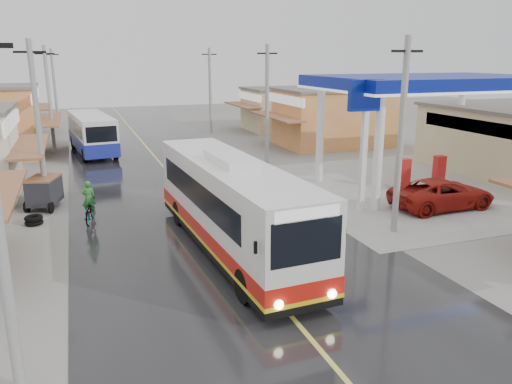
% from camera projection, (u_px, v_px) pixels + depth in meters
% --- Properties ---
extents(ground, '(120.00, 120.00, 0.00)m').
position_uv_depth(ground, '(237.00, 253.00, 18.90)').
color(ground, slate).
rests_on(ground, ground).
extents(road, '(12.00, 90.00, 0.02)m').
position_uv_depth(road, '(167.00, 171.00, 32.51)').
color(road, black).
rests_on(road, ground).
extents(centre_line, '(0.15, 90.00, 0.01)m').
position_uv_depth(centre_line, '(167.00, 170.00, 32.50)').
color(centre_line, '#D8CC4C').
rests_on(centre_line, road).
extents(shopfronts_right, '(11.00, 44.00, 4.80)m').
position_uv_depth(shopfronts_right, '(389.00, 163.00, 34.72)').
color(shopfronts_right, silver).
rests_on(shopfronts_right, ground).
extents(utility_poles_left, '(1.60, 50.00, 8.00)m').
position_uv_depth(utility_poles_left, '(52.00, 176.00, 31.12)').
color(utility_poles_left, gray).
rests_on(utility_poles_left, ground).
extents(utility_poles_right, '(1.60, 36.00, 8.00)m').
position_uv_depth(utility_poles_right, '(267.00, 163.00, 34.81)').
color(utility_poles_right, gray).
rests_on(utility_poles_right, ground).
extents(coach_bus, '(3.27, 12.01, 3.71)m').
position_uv_depth(coach_bus, '(231.00, 205.00, 18.73)').
color(coach_bus, silver).
rests_on(coach_bus, road).
extents(second_bus, '(3.39, 9.11, 2.95)m').
position_uv_depth(second_bus, '(92.00, 133.00, 37.81)').
color(second_bus, silver).
rests_on(second_bus, road).
extents(jeepney, '(5.29, 2.52, 1.46)m').
position_uv_depth(jeepney, '(442.00, 194.00, 24.34)').
color(jeepney, maroon).
rests_on(jeepney, ground).
extents(cyclist, '(0.98, 1.90, 1.95)m').
position_uv_depth(cyclist, '(90.00, 208.00, 22.28)').
color(cyclist, black).
rests_on(cyclist, ground).
extents(tricycle_near, '(1.86, 2.34, 1.57)m').
position_uv_depth(tricycle_near, '(44.00, 191.00, 24.26)').
color(tricycle_near, '#26262D').
rests_on(tricycle_near, ground).
extents(tyre_stack, '(0.80, 0.80, 0.41)m').
position_uv_depth(tyre_stack, '(34.00, 220.00, 22.06)').
color(tyre_stack, black).
rests_on(tyre_stack, ground).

